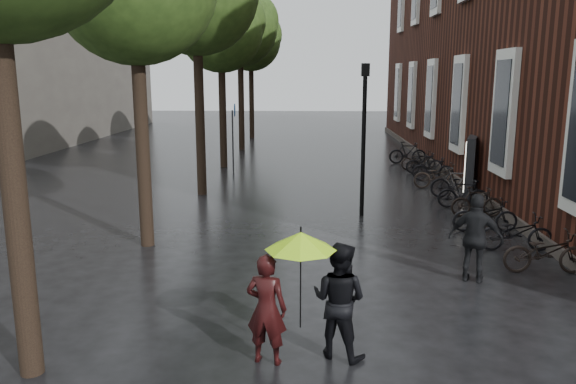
{
  "coord_description": "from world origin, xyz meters",
  "views": [
    {
      "loc": [
        -0.16,
        -5.99,
        4.06
      ],
      "look_at": [
        -0.6,
        5.12,
        1.74
      ],
      "focal_mm": 35.0,
      "sensor_mm": 36.0,
      "label": 1
    }
  ],
  "objects_px": {
    "parked_bicycles": "(452,185)",
    "person_burgundy": "(266,309)",
    "person_black": "(339,300)",
    "lamp_post": "(364,125)",
    "pedestrian_walking": "(476,238)",
    "ad_lightbox": "(470,167)"
  },
  "relations": [
    {
      "from": "parked_bicycles",
      "to": "person_burgundy",
      "type": "bearing_deg",
      "value": -115.6
    },
    {
      "from": "person_black",
      "to": "lamp_post",
      "type": "bearing_deg",
      "value": -70.61
    },
    {
      "from": "pedestrian_walking",
      "to": "ad_lightbox",
      "type": "relative_size",
      "value": 0.88
    },
    {
      "from": "pedestrian_walking",
      "to": "lamp_post",
      "type": "height_order",
      "value": "lamp_post"
    },
    {
      "from": "pedestrian_walking",
      "to": "parked_bicycles",
      "type": "bearing_deg",
      "value": -79.41
    },
    {
      "from": "person_burgundy",
      "to": "person_black",
      "type": "bearing_deg",
      "value": -154.71
    },
    {
      "from": "person_burgundy",
      "to": "lamp_post",
      "type": "distance_m",
      "value": 9.2
    },
    {
      "from": "person_burgundy",
      "to": "ad_lightbox",
      "type": "relative_size",
      "value": 0.8
    },
    {
      "from": "parked_bicycles",
      "to": "lamp_post",
      "type": "distance_m",
      "value": 4.64
    },
    {
      "from": "person_black",
      "to": "parked_bicycles",
      "type": "height_order",
      "value": "person_black"
    },
    {
      "from": "person_black",
      "to": "ad_lightbox",
      "type": "height_order",
      "value": "ad_lightbox"
    },
    {
      "from": "person_burgundy",
      "to": "ad_lightbox",
      "type": "distance_m",
      "value": 13.11
    },
    {
      "from": "person_black",
      "to": "ad_lightbox",
      "type": "xyz_separation_m",
      "value": [
        5.02,
        11.38,
        0.16
      ]
    },
    {
      "from": "person_black",
      "to": "lamp_post",
      "type": "height_order",
      "value": "lamp_post"
    },
    {
      "from": "pedestrian_walking",
      "to": "lamp_post",
      "type": "bearing_deg",
      "value": -50.44
    },
    {
      "from": "lamp_post",
      "to": "pedestrian_walking",
      "type": "bearing_deg",
      "value": -71.75
    },
    {
      "from": "parked_bicycles",
      "to": "lamp_post",
      "type": "relative_size",
      "value": 3.51
    },
    {
      "from": "pedestrian_walking",
      "to": "ad_lightbox",
      "type": "bearing_deg",
      "value": -83.38
    },
    {
      "from": "pedestrian_walking",
      "to": "lamp_post",
      "type": "xyz_separation_m",
      "value": [
        -1.76,
        5.35,
        1.77
      ]
    },
    {
      "from": "person_burgundy",
      "to": "person_black",
      "type": "height_order",
      "value": "person_black"
    },
    {
      "from": "parked_bicycles",
      "to": "lamp_post",
      "type": "xyz_separation_m",
      "value": [
        -3.25,
        -2.48,
        2.2
      ]
    },
    {
      "from": "ad_lightbox",
      "to": "lamp_post",
      "type": "height_order",
      "value": "lamp_post"
    }
  ]
}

